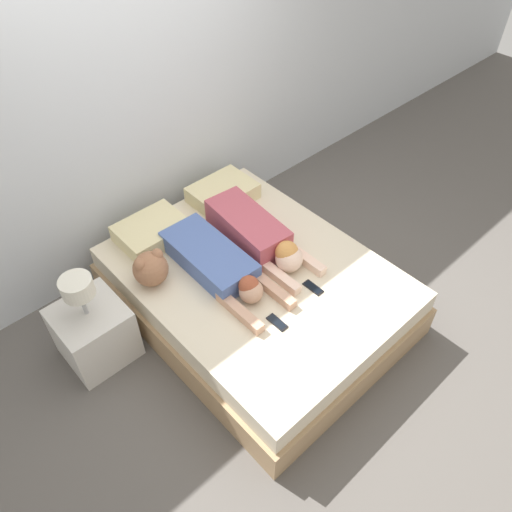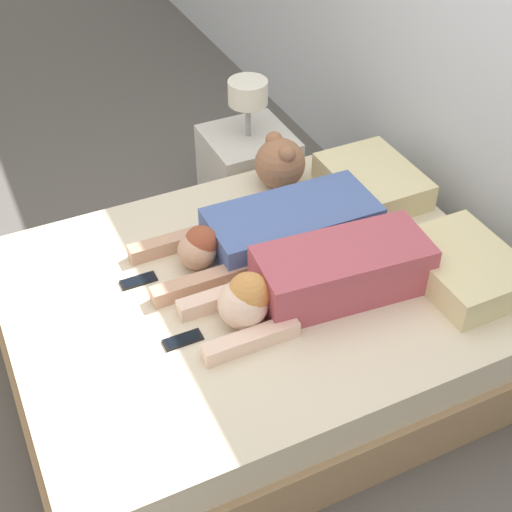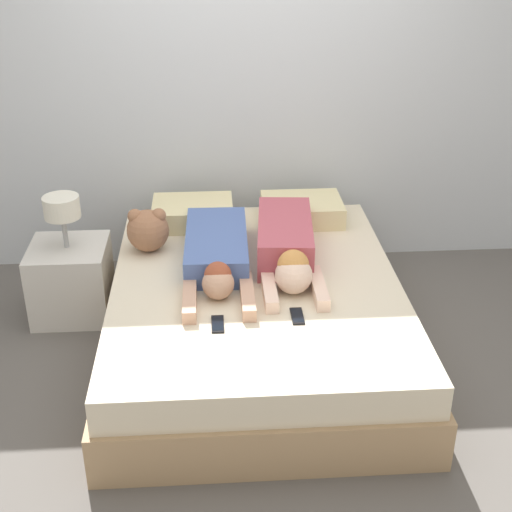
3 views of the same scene
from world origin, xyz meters
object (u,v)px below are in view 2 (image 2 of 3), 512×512
Objects in this scene: person_left at (271,229)px; cell_phone_right at (183,340)px; pillow_head_left at (372,181)px; cell_phone_left at (139,281)px; person_right at (317,278)px; pillow_head_right at (464,267)px; plush_toy at (280,162)px; nightstand at (248,166)px; bed at (256,321)px.

person_left reaches higher than cell_phone_right.
person_left is (0.15, -0.63, 0.01)m from pillow_head_left.
cell_phone_right is at bearing 6.83° from cell_phone_left.
person_right is 0.77m from cell_phone_left.
person_right is at bearing -48.42° from pillow_head_left.
pillow_head_right is 1.95× the size of plush_toy.
cell_phone_right is at bearing -34.25° from nightstand.
pillow_head_left is 3.33× the size of cell_phone_right.
person_left is at bearing 140.09° from bed.
plush_toy is at bearing 145.49° from bed.
bed is at bearing 63.77° from cell_phone_left.
plush_toy is (-0.80, 0.83, 0.13)m from cell_phone_right.
pillow_head_left is at bearing 131.58° from person_right.
nightstand is at bearing 145.75° from cell_phone_right.
nightstand is (-1.30, 0.89, -0.20)m from cell_phone_right.
plush_toy is 0.60m from nightstand.
person_left reaches higher than pillow_head_right.
person_left is at bearing -132.27° from pillow_head_right.
person_left is (-0.57, -0.63, 0.01)m from pillow_head_right.
nightstand reaches higher than pillow_head_right.
nightstand is at bearing 161.40° from person_left.
person_left is 7.17× the size of cell_phone_left.
cell_phone_left is 0.20× the size of nightstand.
nightstand is at bearing -157.07° from pillow_head_left.
pillow_head_left reaches higher than cell_phone_left.
bed is 13.68× the size of cell_phone_right.
person_right is (0.40, 0.01, 0.03)m from person_left.
plush_toy is at bearing 114.29° from cell_phone_left.
cell_phone_left is at bearing -122.93° from person_right.
person_right is 1.38m from nightstand.
pillow_head_left is 0.83m from person_right.
cell_phone_left is (-0.01, -0.63, -0.07)m from person_left.
plush_toy is (-0.41, 0.25, 0.05)m from person_left.
pillow_head_right is 0.49× the size of person_right.
nightstand is (-0.50, 0.06, -0.33)m from plush_toy.
pillow_head_right is 0.64m from person_right.
cell_phone_left is 1.31m from nightstand.
person_right is 0.85m from plush_toy.
pillow_head_right is at bearing 74.93° from person_right.
pillow_head_left is (-0.36, 0.81, 0.30)m from bed.
person_right is (0.19, 0.19, 0.34)m from bed.
pillow_head_right is at bearing 21.29° from plush_toy.
pillow_head_left is at bearing 55.57° from plush_toy.
pillow_head_right is 0.46× the size of person_left.
plush_toy is at bearing 148.63° from person_left.
pillow_head_left is at bearing 103.01° from person_left.
person_right reaches higher than pillow_head_right.
person_left is 0.48m from plush_toy.
pillow_head_left is 0.72m from pillow_head_right.
nightstand is (-0.91, 0.31, -0.28)m from person_left.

